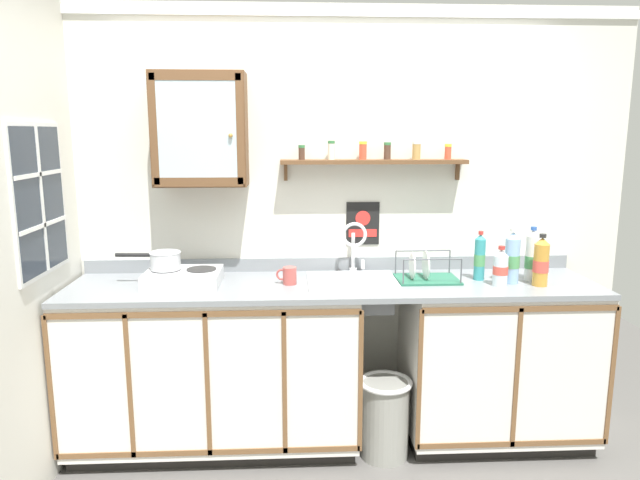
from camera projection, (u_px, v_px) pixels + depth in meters
name	position (u px, v px, depth m)	size (l,w,h in m)	color
floor	(338.00, 475.00, 3.06)	(5.99, 5.99, 0.00)	#565451
back_wall	(330.00, 221.00, 3.50)	(3.59, 0.07, 2.51)	silver
lower_cabinet_run	(215.00, 368.00, 3.29)	(1.62, 0.62, 0.93)	black
lower_cabinet_run_right	(496.00, 362.00, 3.37)	(1.07, 0.62, 0.93)	black
countertop	(334.00, 286.00, 3.23)	(2.95, 0.65, 0.03)	gray
backsplash	(330.00, 264.00, 3.52)	(2.95, 0.02, 0.08)	gray
sink	(352.00, 286.00, 3.28)	(0.50, 0.47, 0.46)	silver
hot_plate_stove	(183.00, 278.00, 3.18)	(0.41, 0.33, 0.09)	silver
saucepan	(164.00, 260.00, 3.18)	(0.36, 0.17, 0.10)	silver
bottle_water_clear_0	(501.00, 268.00, 3.15)	(0.08, 0.08, 0.22)	silver
bottle_juice_amber_1	(541.00, 262.00, 3.15)	(0.08, 0.08, 0.29)	gold
bottle_opaque_white_2	(532.00, 256.00, 3.28)	(0.08, 0.08, 0.31)	white
bottle_water_blue_3	(512.00, 258.00, 3.21)	(0.08, 0.08, 0.31)	#8CB7E0
bottle_detergent_teal_4	(480.00, 258.00, 3.28)	(0.06, 0.06, 0.28)	teal
dish_rack	(425.00, 275.00, 3.28)	(0.35, 0.26, 0.17)	#26664C
mug	(289.00, 276.00, 3.20)	(0.12, 0.08, 0.10)	#B24C47
wall_cabinet	(200.00, 130.00, 3.22)	(0.51, 0.27, 0.63)	brown
spice_shelf	(375.00, 160.00, 3.35)	(1.09, 0.14, 0.23)	brown
warning_sign	(363.00, 224.00, 3.49)	(0.20, 0.01, 0.26)	black
window	(39.00, 200.00, 2.86)	(0.03, 0.58, 0.76)	#262D38
trash_bin	(385.00, 417.00, 3.21)	(0.30, 0.30, 0.45)	gray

